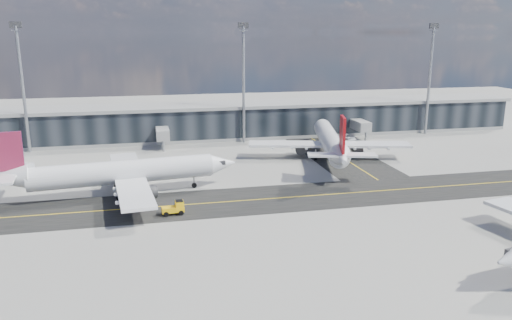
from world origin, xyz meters
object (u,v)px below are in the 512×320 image
(service_van, at_px, (347,138))
(airliner_redtail, at_px, (330,142))
(baggage_tug, at_px, (175,208))
(airliner_af, at_px, (119,173))

(service_van, bearing_deg, airliner_redtail, -138.22)
(airliner_redtail, bearing_deg, service_van, 71.36)
(airliner_redtail, height_order, service_van, airliner_redtail)
(baggage_tug, bearing_deg, airliner_redtail, 123.65)
(airliner_af, relative_size, airliner_redtail, 0.98)
(airliner_af, relative_size, baggage_tug, 11.69)
(service_van, bearing_deg, airliner_af, -164.66)
(airliner_af, distance_m, baggage_tug, 14.37)
(airliner_redtail, distance_m, baggage_tug, 43.52)
(baggage_tug, xyz_separation_m, service_van, (45.66, 43.97, -0.26))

